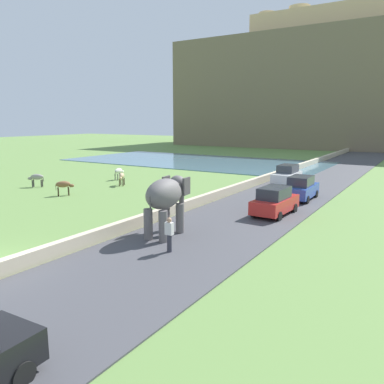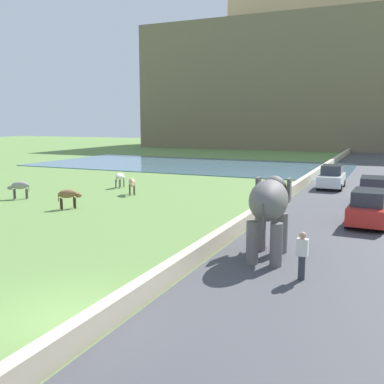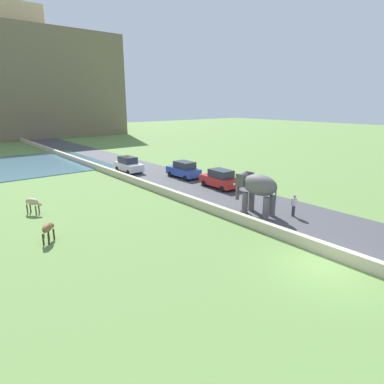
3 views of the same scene
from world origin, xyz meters
name	(u,v)px [view 1 (image 1 of 3)]	position (x,y,z in m)	size (l,w,h in m)	color
road_surface	(281,197)	(5.00, 20.00, 0.03)	(7.00, 120.00, 0.06)	#424247
barrier_wall	(224,192)	(1.20, 18.00, 0.34)	(0.40, 110.00, 0.68)	beige
lake	(196,161)	(-14.00, 38.74, 0.04)	(36.00, 18.00, 0.08)	slate
hill_distant	(330,93)	(-6.00, 81.97, 11.58)	(64.00, 28.00, 23.16)	#75664C
fort_on_hill	(334,22)	(-5.91, 81.97, 26.27)	(35.37, 8.00, 7.70)	tan
elephant	(166,197)	(3.40, 7.30, 2.04)	(1.69, 3.54, 2.99)	#605B5B
person_beside_elephant	(169,234)	(5.02, 5.23, 0.87)	(0.36, 0.22, 1.63)	#33333D
car_blue	(301,188)	(6.58, 19.85, 0.90)	(1.86, 4.03, 1.80)	#2D4CA8
car_white	(287,175)	(3.42, 26.17, 0.90)	(1.82, 4.01, 1.80)	white
car_red	(275,201)	(6.57, 14.32, 0.90)	(1.92, 4.07, 1.80)	red
cow_brown	(64,185)	(-9.67, 11.79, 0.84)	(1.11, 1.30, 1.15)	brown
cow_white	(119,171)	(-11.61, 20.18, 0.84)	(0.58, 1.41, 1.15)	silver
cow_tan	(122,176)	(-9.01, 17.70, 0.84)	(1.05, 1.34, 1.15)	tan
cow_grey	(36,178)	(-14.90, 13.20, 0.84)	(1.34, 1.05, 1.15)	gray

